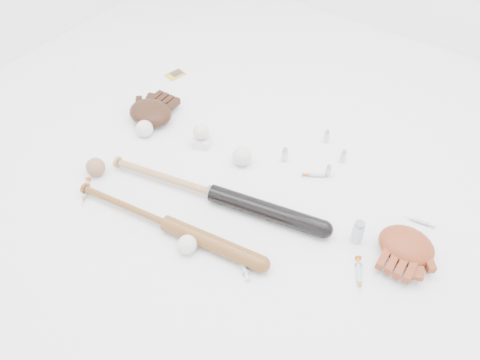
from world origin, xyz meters
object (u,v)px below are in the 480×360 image
Objects in this scene: glove_dark at (150,113)px; pedestal at (202,141)px; bat_dark at (214,193)px; bat_wood at (167,224)px.

glove_dark is 0.30m from pedestal.
glove_dark is (-0.54, 0.22, 0.01)m from bat_dark.
bat_dark reaches higher than pedestal.
bat_wood is 0.48m from pedestal.
bat_wood reaches higher than pedestal.
bat_wood is (-0.06, -0.22, -0.00)m from bat_dark.
bat_wood is at bearing -67.52° from pedestal.
bat_wood is at bearing -44.93° from glove_dark.
glove_dark reaches higher than bat_dark.
pedestal is at bearing -1.63° from glove_dark.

